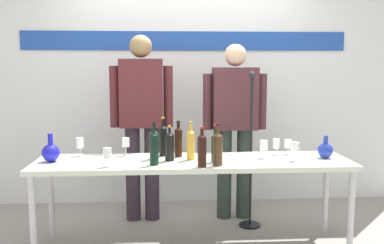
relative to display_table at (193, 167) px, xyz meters
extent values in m
cube|color=white|center=(0.00, 1.32, 0.82)|extent=(4.95, 0.10, 3.00)
cube|color=#224CA5|center=(0.00, 1.26, 1.09)|extent=(3.46, 0.01, 0.20)
cube|color=silver|center=(0.00, 0.00, 0.03)|extent=(2.56, 0.64, 0.04)
cylinder|color=silver|center=(-1.22, -0.27, -0.33)|extent=(0.05, 0.05, 0.69)
cylinder|color=silver|center=(1.22, -0.27, -0.33)|extent=(0.05, 0.05, 0.69)
cylinder|color=silver|center=(-1.22, 0.27, -0.33)|extent=(0.05, 0.05, 0.69)
cylinder|color=silver|center=(1.22, 0.27, -0.33)|extent=(0.05, 0.05, 0.69)
sphere|color=#1C1DC1|center=(-1.14, 0.01, 0.13)|extent=(0.14, 0.14, 0.14)
cylinder|color=#1C1DC1|center=(-1.14, 0.01, 0.23)|extent=(0.04, 0.04, 0.09)
sphere|color=#1F34A0|center=(1.10, 0.01, 0.12)|extent=(0.13, 0.13, 0.13)
cylinder|color=#1F34A0|center=(1.10, 0.01, 0.21)|extent=(0.04, 0.04, 0.07)
cylinder|color=#322532|center=(-0.54, 0.69, -0.22)|extent=(0.14, 0.14, 0.91)
cylinder|color=#322532|center=(-0.36, 0.69, -0.22)|extent=(0.14, 0.14, 0.91)
cube|color=#542227|center=(-0.45, 0.69, 0.56)|extent=(0.41, 0.22, 0.65)
cylinder|color=#542227|center=(-0.70, 0.69, 0.53)|extent=(0.09, 0.09, 0.58)
cylinder|color=#542227|center=(-0.19, 0.69, 0.53)|extent=(0.09, 0.09, 0.58)
sphere|color=#92754C|center=(-0.45, 0.69, 1.00)|extent=(0.21, 0.21, 0.21)
cylinder|color=#2A372F|center=(0.35, 0.69, -0.23)|extent=(0.14, 0.14, 0.88)
cylinder|color=#2A372F|center=(0.54, 0.69, -0.23)|extent=(0.14, 0.14, 0.88)
cube|color=#4A272C|center=(0.45, 0.69, 0.51)|extent=(0.43, 0.22, 0.60)
cylinder|color=#4A272C|center=(0.18, 0.69, 0.48)|extent=(0.09, 0.09, 0.54)
cylinder|color=#4A272C|center=(0.71, 0.69, 0.48)|extent=(0.09, 0.09, 0.54)
sphere|color=beige|center=(0.45, 0.69, 0.92)|extent=(0.21, 0.21, 0.21)
cylinder|color=black|center=(-0.31, -0.16, 0.17)|extent=(0.07, 0.07, 0.23)
cone|color=black|center=(-0.31, -0.16, 0.30)|extent=(0.07, 0.07, 0.03)
cylinder|color=black|center=(-0.31, -0.16, 0.33)|extent=(0.03, 0.03, 0.09)
cylinder|color=black|center=(-0.31, -0.16, 0.38)|extent=(0.03, 0.03, 0.02)
cylinder|color=black|center=(0.17, -0.09, 0.16)|extent=(0.07, 0.07, 0.21)
cone|color=black|center=(0.17, -0.09, 0.27)|extent=(0.07, 0.07, 0.03)
cylinder|color=black|center=(0.17, -0.09, 0.30)|extent=(0.03, 0.03, 0.08)
cylinder|color=red|center=(0.17, -0.09, 0.35)|extent=(0.03, 0.03, 0.02)
cylinder|color=#442D1A|center=(0.18, -0.21, 0.17)|extent=(0.08, 0.08, 0.23)
cone|color=#442D1A|center=(0.18, -0.21, 0.30)|extent=(0.08, 0.08, 0.03)
cylinder|color=#442D1A|center=(0.18, -0.21, 0.33)|extent=(0.02, 0.02, 0.08)
cylinder|color=black|center=(0.18, -0.21, 0.37)|extent=(0.03, 0.03, 0.02)
cylinder|color=black|center=(0.05, -0.25, 0.17)|extent=(0.07, 0.07, 0.23)
cone|color=black|center=(0.05, -0.25, 0.30)|extent=(0.07, 0.07, 0.03)
cylinder|color=black|center=(0.05, -0.25, 0.32)|extent=(0.03, 0.03, 0.06)
cylinder|color=#B2221B|center=(0.05, -0.25, 0.35)|extent=(0.03, 0.03, 0.02)
cylinder|color=black|center=(-0.19, -0.01, 0.16)|extent=(0.08, 0.08, 0.21)
cone|color=black|center=(-0.19, -0.01, 0.28)|extent=(0.08, 0.08, 0.03)
cylinder|color=black|center=(-0.19, -0.01, 0.30)|extent=(0.02, 0.02, 0.06)
cylinder|color=gold|center=(-0.19, -0.01, 0.33)|extent=(0.03, 0.03, 0.02)
cylinder|color=gold|center=(-0.02, 0.02, 0.17)|extent=(0.07, 0.07, 0.22)
cone|color=gold|center=(-0.02, 0.02, 0.29)|extent=(0.07, 0.07, 0.03)
cylinder|color=gold|center=(-0.02, 0.02, 0.32)|extent=(0.02, 0.02, 0.07)
cylinder|color=gold|center=(-0.02, 0.02, 0.36)|extent=(0.03, 0.03, 0.02)
cylinder|color=#1B3625|center=(-0.32, 0.07, 0.16)|extent=(0.07, 0.07, 0.22)
cone|color=#1B3625|center=(-0.32, 0.07, 0.29)|extent=(0.07, 0.07, 0.03)
cylinder|color=#1B3625|center=(-0.32, 0.07, 0.31)|extent=(0.02, 0.02, 0.07)
cylinder|color=black|center=(-0.32, 0.07, 0.35)|extent=(0.03, 0.03, 0.02)
cylinder|color=black|center=(-0.24, 0.19, 0.17)|extent=(0.07, 0.07, 0.24)
cone|color=black|center=(-0.24, 0.19, 0.31)|extent=(0.07, 0.07, 0.03)
cylinder|color=black|center=(-0.24, 0.19, 0.33)|extent=(0.02, 0.02, 0.08)
cylinder|color=gold|center=(-0.24, 0.19, 0.38)|extent=(0.03, 0.03, 0.02)
cylinder|color=black|center=(-0.11, 0.15, 0.17)|extent=(0.06, 0.06, 0.23)
cone|color=black|center=(-0.11, 0.15, 0.30)|extent=(0.06, 0.06, 0.03)
cylinder|color=black|center=(-0.11, 0.15, 0.31)|extent=(0.03, 0.03, 0.06)
cylinder|color=black|center=(-0.11, 0.15, 0.35)|extent=(0.03, 0.03, 0.02)
cylinder|color=white|center=(-0.66, -0.21, 0.06)|extent=(0.05, 0.05, 0.00)
cylinder|color=white|center=(-0.66, -0.21, 0.09)|extent=(0.01, 0.01, 0.06)
cylinder|color=white|center=(-0.66, -0.21, 0.16)|extent=(0.06, 0.06, 0.08)
cylinder|color=white|center=(-0.56, 0.23, 0.06)|extent=(0.06, 0.06, 0.00)
cylinder|color=white|center=(-0.56, 0.23, 0.09)|extent=(0.01, 0.01, 0.07)
cylinder|color=white|center=(-0.56, 0.23, 0.17)|extent=(0.06, 0.06, 0.08)
cylinder|color=white|center=(-0.95, 0.22, 0.06)|extent=(0.06, 0.06, 0.00)
cylinder|color=white|center=(-0.95, 0.22, 0.09)|extent=(0.01, 0.01, 0.07)
cylinder|color=white|center=(-0.95, 0.22, 0.17)|extent=(0.06, 0.06, 0.09)
cylinder|color=white|center=(0.73, 0.17, 0.06)|extent=(0.05, 0.05, 0.00)
cylinder|color=white|center=(0.73, 0.17, 0.09)|extent=(0.01, 0.01, 0.06)
cylinder|color=white|center=(0.73, 0.17, 0.15)|extent=(0.06, 0.06, 0.08)
cylinder|color=white|center=(0.59, 0.05, 0.06)|extent=(0.05, 0.05, 0.00)
cylinder|color=white|center=(0.59, 0.05, 0.09)|extent=(0.01, 0.01, 0.06)
cylinder|color=white|center=(0.59, 0.05, 0.16)|extent=(0.06, 0.06, 0.08)
cylinder|color=white|center=(0.83, 0.17, 0.06)|extent=(0.06, 0.06, 0.00)
cylinder|color=white|center=(0.83, 0.17, 0.09)|extent=(0.01, 0.01, 0.06)
cylinder|color=white|center=(0.83, 0.17, 0.15)|extent=(0.07, 0.07, 0.07)
cylinder|color=white|center=(0.81, -0.09, 0.06)|extent=(0.06, 0.06, 0.00)
cylinder|color=white|center=(0.81, -0.09, 0.10)|extent=(0.01, 0.01, 0.08)
cylinder|color=white|center=(0.81, -0.09, 0.17)|extent=(0.07, 0.07, 0.07)
cylinder|color=black|center=(0.56, 0.43, -0.67)|extent=(0.20, 0.20, 0.02)
cylinder|color=black|center=(0.56, 0.43, 0.02)|extent=(0.02, 0.02, 1.38)
sphere|color=#232328|center=(0.56, 0.43, 0.74)|extent=(0.06, 0.06, 0.06)
camera|label=1|loc=(-0.23, -3.52, 0.80)|focal=41.35mm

